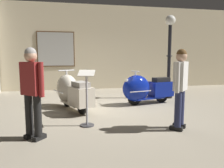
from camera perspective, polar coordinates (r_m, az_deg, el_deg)
ground_plane at (r=6.09m, az=-1.46°, el=-6.04°), size 60.00×60.00×0.00m
showroom_back_wall at (r=9.43m, az=-6.33°, el=9.30°), size 18.00×0.63×3.48m
scooter_0 at (r=5.97m, az=-10.46°, el=-1.88°), size 1.04×1.73×1.02m
scooter_1 at (r=6.49m, az=8.22°, el=-1.26°), size 1.67×0.78×0.98m
lamppost at (r=7.56m, az=14.55°, el=8.71°), size 0.32×0.32×2.69m
visitor_0 at (r=3.90m, az=-19.85°, el=-0.73°), size 0.42×0.39×1.54m
visitor_1 at (r=4.37m, az=17.16°, el=0.13°), size 0.40×0.40×1.53m
info_stanchion at (r=4.47m, az=-6.48°, el=-4.85°), size 0.37×0.30×1.13m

